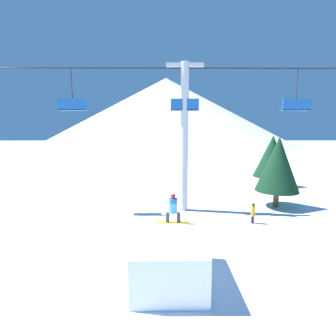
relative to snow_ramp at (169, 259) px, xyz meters
The scene contains 8 objects.
ground_plane 0.87m from the snow_ramp, 95.25° to the left, with size 220.00×220.00×0.00m, color white.
mountain_ridge 84.07m from the snow_ramp, 90.02° to the left, with size 84.11×84.11×22.39m.
snow_ramp is the anchor object (origin of this frame).
snowboarder 2.03m from the snow_ramp, 82.69° to the left, with size 1.31×0.33×1.24m.
chairlift 9.65m from the snow_ramp, 82.48° to the left, with size 25.40×0.52×9.69m.
pine_tree_near 12.08m from the snow_ramp, 49.57° to the left, with size 2.97×2.97×4.97m.
pine_tree_far 18.92m from the snow_ramp, 57.65° to the left, with size 3.42×3.42×4.88m.
distant_skier 7.62m from the snow_ramp, 49.14° to the left, with size 0.24×0.24×1.23m.
Camera 1 is at (-0.09, -9.19, 5.53)m, focal length 28.00 mm.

